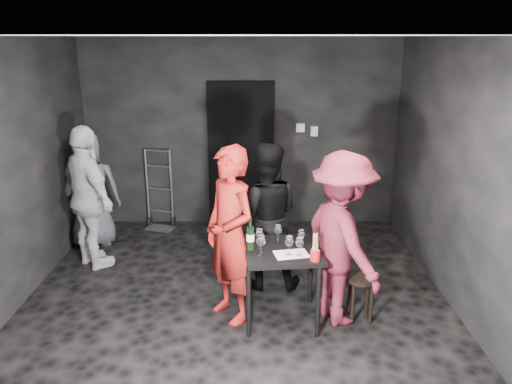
{
  "coord_description": "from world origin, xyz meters",
  "views": [
    {
      "loc": [
        0.2,
        -4.63,
        2.69
      ],
      "look_at": [
        0.21,
        0.25,
        1.17
      ],
      "focal_mm": 35.0,
      "sensor_mm": 36.0,
      "label": 1
    }
  ],
  "objects_px": {
    "stool": "(361,285)",
    "bystander_grey": "(90,189)",
    "server_red": "(230,221)",
    "man_maroon": "(343,228)",
    "tasting_table": "(282,258)",
    "hand_truck": "(160,213)",
    "woman_black": "(265,210)",
    "breadstick_cup": "(315,248)",
    "bystander_cream": "(87,187)",
    "wine_bottle": "(250,237)"
  },
  "relations": [
    {
      "from": "wine_bottle",
      "to": "bystander_cream",
      "type": "bearing_deg",
      "value": 147.77
    },
    {
      "from": "tasting_table",
      "to": "stool",
      "type": "bearing_deg",
      "value": -0.45
    },
    {
      "from": "server_red",
      "to": "bystander_grey",
      "type": "bearing_deg",
      "value": -172.14
    },
    {
      "from": "bystander_grey",
      "to": "wine_bottle",
      "type": "bearing_deg",
      "value": 122.98
    },
    {
      "from": "tasting_table",
      "to": "hand_truck",
      "type": "bearing_deg",
      "value": 123.48
    },
    {
      "from": "wine_bottle",
      "to": "bystander_grey",
      "type": "bearing_deg",
      "value": 138.48
    },
    {
      "from": "tasting_table",
      "to": "stool",
      "type": "xyz_separation_m",
      "value": [
        0.78,
        -0.01,
        -0.28
      ]
    },
    {
      "from": "hand_truck",
      "to": "breadstick_cup",
      "type": "relative_size",
      "value": 4.21
    },
    {
      "from": "breadstick_cup",
      "to": "wine_bottle",
      "type": "bearing_deg",
      "value": 157.35
    },
    {
      "from": "woman_black",
      "to": "bystander_cream",
      "type": "xyz_separation_m",
      "value": [
        -2.08,
        0.48,
        0.12
      ]
    },
    {
      "from": "stool",
      "to": "man_maroon",
      "type": "height_order",
      "value": "man_maroon"
    },
    {
      "from": "tasting_table",
      "to": "man_maroon",
      "type": "bearing_deg",
      "value": -0.75
    },
    {
      "from": "server_red",
      "to": "hand_truck",
      "type": "bearing_deg",
      "value": 166.48
    },
    {
      "from": "server_red",
      "to": "man_maroon",
      "type": "bearing_deg",
      "value": 48.48
    },
    {
      "from": "man_maroon",
      "to": "tasting_table",
      "type": "bearing_deg",
      "value": 66.29
    },
    {
      "from": "stool",
      "to": "bystander_grey",
      "type": "relative_size",
      "value": 0.3
    },
    {
      "from": "man_maroon",
      "to": "wine_bottle",
      "type": "relative_size",
      "value": 6.01
    },
    {
      "from": "stool",
      "to": "breadstick_cup",
      "type": "height_order",
      "value": "breadstick_cup"
    },
    {
      "from": "bystander_grey",
      "to": "wine_bottle",
      "type": "relative_size",
      "value": 4.84
    },
    {
      "from": "tasting_table",
      "to": "bystander_cream",
      "type": "bearing_deg",
      "value": 151.58
    },
    {
      "from": "wine_bottle",
      "to": "hand_truck",
      "type": "bearing_deg",
      "value": 118.26
    },
    {
      "from": "woman_black",
      "to": "wine_bottle",
      "type": "relative_size",
      "value": 5.54
    },
    {
      "from": "tasting_table",
      "to": "bystander_cream",
      "type": "distance_m",
      "value": 2.56
    },
    {
      "from": "stool",
      "to": "woman_black",
      "type": "distance_m",
      "value": 1.29
    },
    {
      "from": "tasting_table",
      "to": "woman_black",
      "type": "distance_m",
      "value": 0.78
    },
    {
      "from": "breadstick_cup",
      "to": "woman_black",
      "type": "bearing_deg",
      "value": 113.96
    },
    {
      "from": "tasting_table",
      "to": "woman_black",
      "type": "relative_size",
      "value": 0.42
    },
    {
      "from": "stool",
      "to": "breadstick_cup",
      "type": "xyz_separation_m",
      "value": [
        -0.49,
        -0.25,
        0.5
      ]
    },
    {
      "from": "stool",
      "to": "woman_black",
      "type": "height_order",
      "value": "woman_black"
    },
    {
      "from": "woman_black",
      "to": "hand_truck",
      "type": "bearing_deg",
      "value": -48.3
    },
    {
      "from": "wine_bottle",
      "to": "breadstick_cup",
      "type": "relative_size",
      "value": 1.16
    },
    {
      "from": "server_red",
      "to": "tasting_table",
      "type": "bearing_deg",
      "value": 46.12
    },
    {
      "from": "stool",
      "to": "server_red",
      "type": "relative_size",
      "value": 0.23
    },
    {
      "from": "bystander_cream",
      "to": "server_red",
      "type": "bearing_deg",
      "value": -168.52
    },
    {
      "from": "bystander_cream",
      "to": "man_maroon",
      "type": "bearing_deg",
      "value": -158.13
    },
    {
      "from": "server_red",
      "to": "man_maroon",
      "type": "xyz_separation_m",
      "value": [
        1.07,
        -0.05,
        -0.05
      ]
    },
    {
      "from": "stool",
      "to": "man_maroon",
      "type": "distance_m",
      "value": 0.63
    },
    {
      "from": "man_maroon",
      "to": "bystander_cream",
      "type": "xyz_separation_m",
      "value": [
        -2.8,
        1.21,
        0.04
      ]
    },
    {
      "from": "man_maroon",
      "to": "woman_black",
      "type": "bearing_deg",
      "value": 21.37
    },
    {
      "from": "tasting_table",
      "to": "breadstick_cup",
      "type": "relative_size",
      "value": 2.71
    },
    {
      "from": "server_red",
      "to": "woman_black",
      "type": "xyz_separation_m",
      "value": [
        0.35,
        0.68,
        -0.13
      ]
    },
    {
      "from": "wine_bottle",
      "to": "woman_black",
      "type": "bearing_deg",
      "value": 77.98
    },
    {
      "from": "stool",
      "to": "wine_bottle",
      "type": "distance_m",
      "value": 1.2
    },
    {
      "from": "man_maroon",
      "to": "stool",
      "type": "bearing_deg",
      "value": -112.64
    },
    {
      "from": "woman_black",
      "to": "wine_bottle",
      "type": "height_order",
      "value": "woman_black"
    },
    {
      "from": "tasting_table",
      "to": "bystander_grey",
      "type": "xyz_separation_m",
      "value": [
        -2.43,
        1.87,
        0.13
      ]
    },
    {
      "from": "woman_black",
      "to": "man_maroon",
      "type": "height_order",
      "value": "man_maroon"
    },
    {
      "from": "stool",
      "to": "bystander_cream",
      "type": "relative_size",
      "value": 0.23
    },
    {
      "from": "stool",
      "to": "server_red",
      "type": "distance_m",
      "value": 1.43
    },
    {
      "from": "hand_truck",
      "to": "wine_bottle",
      "type": "xyz_separation_m",
      "value": [
        1.35,
        -2.51,
        0.66
      ]
    }
  ]
}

